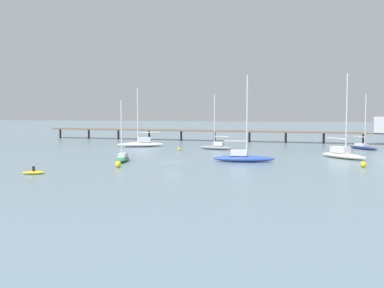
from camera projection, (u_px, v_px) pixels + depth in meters
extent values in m
plane|color=slate|center=(172.00, 162.00, 71.03)|extent=(400.00, 400.00, 0.00)
cube|color=brown|center=(215.00, 131.00, 114.83)|extent=(84.53, 13.39, 0.30)
cylinder|color=#38332D|center=(60.00, 133.00, 126.96)|extent=(0.50, 0.50, 2.29)
cylinder|color=#38332D|center=(89.00, 134.00, 124.55)|extent=(0.50, 0.50, 2.29)
cylinder|color=#38332D|center=(118.00, 134.00, 122.15)|extent=(0.50, 0.50, 2.29)
cylinder|color=#38332D|center=(149.00, 135.00, 119.74)|extent=(0.50, 0.50, 2.29)
cylinder|color=#38332D|center=(181.00, 136.00, 117.34)|extent=(0.50, 0.50, 2.29)
cylinder|color=#38332D|center=(215.00, 136.00, 114.93)|extent=(0.50, 0.50, 2.29)
cylinder|color=#38332D|center=(249.00, 137.00, 112.52)|extent=(0.50, 0.50, 2.29)
cylinder|color=#38332D|center=(286.00, 138.00, 110.12)|extent=(0.50, 0.50, 2.29)
cylinder|color=#38332D|center=(324.00, 138.00, 107.71)|extent=(0.50, 0.50, 2.29)
cylinder|color=#38332D|center=(363.00, 139.00, 105.31)|extent=(0.50, 0.50, 2.29)
ellipsoid|color=navy|center=(363.00, 148.00, 93.02)|extent=(5.46, 7.03, 0.53)
cube|color=silver|center=(361.00, 145.00, 93.51)|extent=(2.40, 2.75, 0.50)
cylinder|color=silver|center=(365.00, 120.00, 92.29)|extent=(0.21, 0.21, 9.94)
cylinder|color=silver|center=(359.00, 137.00, 93.91)|extent=(1.77, 2.60, 0.17)
ellipsoid|color=beige|center=(343.00, 156.00, 76.31)|extent=(7.42, 8.09, 0.84)
cube|color=silver|center=(340.00, 150.00, 76.85)|extent=(3.08, 3.22, 0.97)
cylinder|color=silver|center=(347.00, 114.00, 75.43)|extent=(0.23, 0.23, 12.35)
cylinder|color=silver|center=(336.00, 138.00, 77.48)|extent=(2.79, 3.19, 0.18)
ellipsoid|color=#287F4C|center=(122.00, 160.00, 71.75)|extent=(2.01, 6.43, 0.65)
cube|color=silver|center=(123.00, 155.00, 72.21)|extent=(1.22, 2.39, 0.58)
cylinder|color=silver|center=(121.00, 129.00, 71.10)|extent=(0.20, 0.20, 8.36)
cylinder|color=silver|center=(124.00, 147.00, 72.53)|extent=(0.37, 2.48, 0.16)
ellipsoid|color=#2D4CB7|center=(244.00, 159.00, 71.58)|extent=(9.08, 2.92, 0.92)
cube|color=silver|center=(239.00, 153.00, 71.59)|extent=(2.46, 1.78, 0.84)
cylinder|color=silver|center=(247.00, 116.00, 71.05)|extent=(0.23, 0.23, 11.72)
cylinder|color=silver|center=(235.00, 141.00, 71.52)|extent=(3.33, 0.41, 0.18)
ellipsoid|color=white|center=(140.00, 144.00, 98.78)|extent=(9.78, 5.50, 0.91)
cube|color=silver|center=(144.00, 140.00, 98.81)|extent=(2.94, 2.53, 0.98)
cylinder|color=silver|center=(138.00, 115.00, 98.26)|extent=(0.23, 0.23, 10.98)
cylinder|color=silver|center=(149.00, 132.00, 98.85)|extent=(4.42, 1.65, 0.19)
ellipsoid|color=gray|center=(216.00, 148.00, 92.34)|extent=(6.91, 3.12, 0.73)
cube|color=silver|center=(219.00, 144.00, 92.06)|extent=(2.02, 1.49, 0.72)
cylinder|color=silver|center=(215.00, 120.00, 92.08)|extent=(0.20, 0.20, 9.74)
cylinder|color=silver|center=(222.00, 137.00, 91.72)|extent=(2.86, 0.85, 0.16)
ellipsoid|color=yellow|center=(34.00, 173.00, 58.76)|extent=(2.91, 2.00, 0.35)
cylinder|color=#26262D|center=(33.00, 169.00, 58.72)|extent=(0.46, 0.46, 0.55)
sphere|color=tan|center=(33.00, 166.00, 58.69)|extent=(0.24, 0.24, 0.24)
sphere|color=yellow|center=(363.00, 164.00, 65.10)|extent=(0.79, 0.79, 0.79)
sphere|color=yellow|center=(179.00, 149.00, 89.88)|extent=(0.54, 0.54, 0.54)
sphere|color=yellow|center=(118.00, 164.00, 65.20)|extent=(0.86, 0.86, 0.86)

